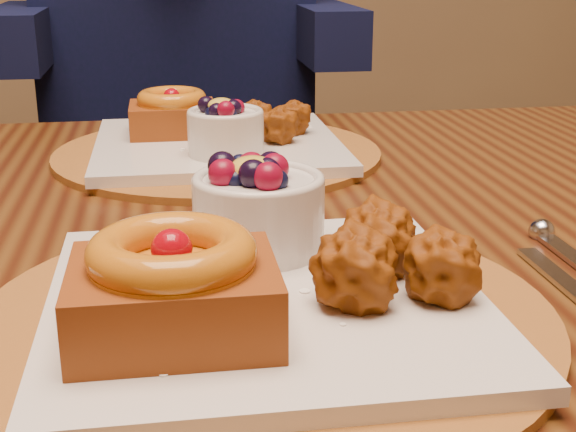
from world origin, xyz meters
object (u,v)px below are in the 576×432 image
at_px(place_setting_far, 216,139).
at_px(dining_table, 237,293).
at_px(chair_far, 173,172).
at_px(place_setting_near, 259,278).

bearing_deg(place_setting_far, dining_table, -89.43).
bearing_deg(place_setting_far, chair_far, 94.10).
bearing_deg(place_setting_near, place_setting_far, 89.82).
xyz_separation_m(place_setting_near, chair_far, (-0.05, 1.08, -0.22)).
relative_size(place_setting_near, chair_far, 0.37).
relative_size(dining_table, place_setting_far, 4.21).
distance_m(dining_table, place_setting_far, 0.24).
distance_m(dining_table, place_setting_near, 0.24).
height_order(place_setting_near, chair_far, chair_far).
relative_size(place_setting_far, chair_far, 0.37).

